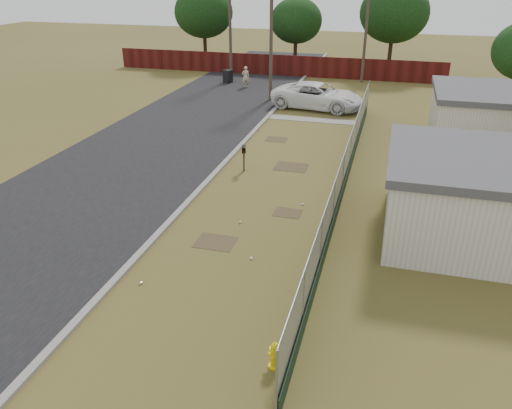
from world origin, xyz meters
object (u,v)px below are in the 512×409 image
(mailbox, at_px, (244,151))
(pedestrian, at_px, (246,77))
(pickup_truck, at_px, (318,96))
(trash_bin, at_px, (228,76))
(fire_hydrant, at_px, (275,356))

(mailbox, distance_m, pedestrian, 18.39)
(pickup_truck, relative_size, pedestrian, 3.71)
(pickup_truck, relative_size, trash_bin, 5.88)
(pickup_truck, bearing_deg, pedestrian, 60.98)
(fire_hydrant, relative_size, pedestrian, 0.47)
(mailbox, bearing_deg, pickup_truck, 83.09)
(mailbox, xyz_separation_m, trash_bin, (-7.12, 18.96, -0.46))
(fire_hydrant, height_order, mailbox, mailbox)
(mailbox, xyz_separation_m, pedestrian, (-5.16, 17.65, -0.16))
(trash_bin, bearing_deg, pedestrian, -33.73)
(pedestrian, bearing_deg, trash_bin, -57.73)
(fire_hydrant, bearing_deg, pickup_truck, 96.80)
(fire_hydrant, xyz_separation_m, pedestrian, (-9.66, 29.98, 0.48))
(fire_hydrant, height_order, trash_bin, trash_bin)
(mailbox, height_order, trash_bin, mailbox)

